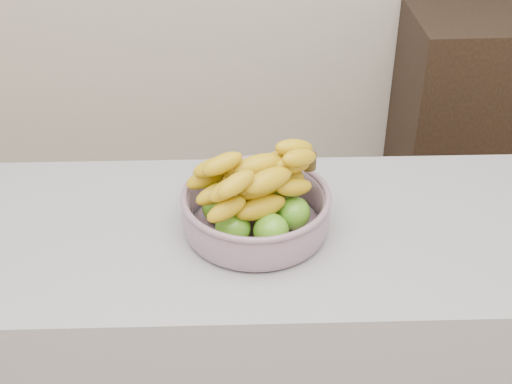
{
  "coord_description": "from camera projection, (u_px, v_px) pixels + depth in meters",
  "views": [
    {
      "loc": [
        0.03,
        -0.66,
        1.87
      ],
      "look_at": [
        0.07,
        0.61,
        1.0
      ],
      "focal_mm": 50.0,
      "sensor_mm": 36.0,
      "label": 1
    }
  ],
  "objects": [
    {
      "name": "counter",
      "position": [
        230.0,
        367.0,
        1.85
      ],
      "size": [
        2.0,
        0.6,
        0.9
      ],
      "primitive_type": "cube",
      "color": "#A0A1A9",
      "rests_on": "ground"
    },
    {
      "name": "cabinet",
      "position": [
        466.0,
        131.0,
        2.83
      ],
      "size": [
        0.54,
        0.44,
        0.95
      ],
      "primitive_type": "cube",
      "rotation": [
        0.0,
        0.0,
        0.02
      ],
      "color": "black",
      "rests_on": "ground"
    },
    {
      "name": "fruit_bowl",
      "position": [
        256.0,
        206.0,
        1.56
      ],
      "size": [
        0.33,
        0.33,
        0.19
      ],
      "rotation": [
        0.0,
        0.0,
        0.37
      ],
      "color": "#9098AD",
      "rests_on": "counter"
    }
  ]
}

